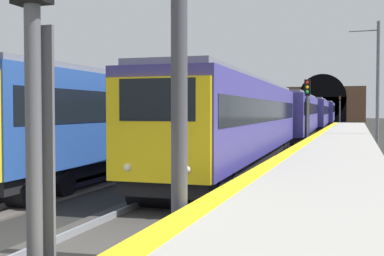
# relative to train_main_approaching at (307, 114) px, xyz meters

# --- Properties ---
(platform_right) EXTENTS (112.00, 3.55, 1.08)m
(platform_right) POSITION_rel_train_main_approaching_xyz_m (-43.65, -3.93, -1.71)
(platform_right) COLOR #9E9B93
(platform_right) RESTS_ON ground_plane
(platform_right_edge_strip) EXTENTS (112.00, 0.50, 0.01)m
(platform_right_edge_strip) POSITION_rel_train_main_approaching_xyz_m (-43.65, -2.41, -1.17)
(platform_right_edge_strip) COLOR yellow
(platform_right_edge_strip) RESTS_ON platform_right
(train_main_approaching) EXTENTS (80.19, 3.33, 3.96)m
(train_main_approaching) POSITION_rel_train_main_approaching_xyz_m (0.00, 0.00, 0.00)
(train_main_approaching) COLOR navy
(train_main_approaching) RESTS_ON ground_plane
(train_adjacent_platform) EXTENTS (38.63, 2.97, 4.99)m
(train_adjacent_platform) POSITION_rel_train_main_approaching_xyz_m (-22.20, 4.77, 0.09)
(train_adjacent_platform) COLOR #264C99
(train_adjacent_platform) RESTS_ON ground_plane
(railway_signal_near) EXTENTS (0.39, 0.38, 4.75)m
(railway_signal_near) POSITION_rel_train_main_approaching_xyz_m (-47.03, -1.75, 0.64)
(railway_signal_near) COLOR #4C4C54
(railway_signal_near) RESTS_ON ground_plane
(railway_signal_mid) EXTENTS (0.39, 0.38, 4.63)m
(railway_signal_mid) POSITION_rel_train_main_approaching_xyz_m (-18.53, -1.75, 0.57)
(railway_signal_mid) COLOR #4C4C54
(railway_signal_mid) RESTS_ON ground_plane
(railway_signal_far) EXTENTS (0.39, 0.38, 5.37)m
(railway_signal_far) POSITION_rel_train_main_approaching_xyz_m (47.03, -1.75, 0.88)
(railway_signal_far) COLOR #4C4C54
(railway_signal_far) RESTS_ON ground_plane
(tunnel_portal) EXTENTS (2.15, 18.17, 10.55)m
(tunnel_portal) POSITION_rel_train_main_approaching_xyz_m (61.30, 2.38, 1.68)
(tunnel_portal) COLOR brown
(tunnel_portal) RESTS_ON ground_plane
(catenary_mast_near) EXTENTS (0.22, 1.96, 8.50)m
(catenary_mast_near) POSITION_rel_train_main_approaching_xyz_m (-16.42, -6.08, 2.10)
(catenary_mast_near) COLOR #595B60
(catenary_mast_near) RESTS_ON ground_plane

